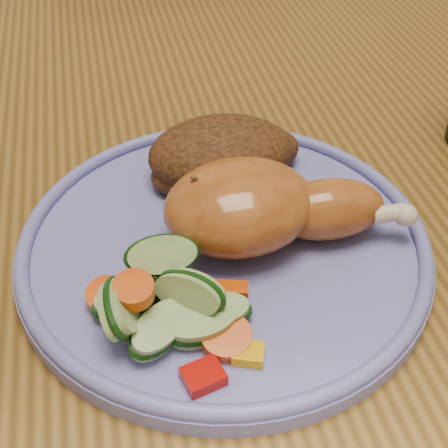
% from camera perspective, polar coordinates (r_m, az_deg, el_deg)
% --- Properties ---
extents(dining_table, '(0.90, 1.40, 0.75)m').
position_cam_1_polar(dining_table, '(0.54, 6.93, -3.98)').
color(dining_table, brown).
rests_on(dining_table, ground).
extents(chair_far, '(0.42, 0.42, 0.91)m').
position_cam_1_polar(chair_far, '(1.14, -3.49, 12.02)').
color(chair_far, '#4C2D16').
rests_on(chair_far, ground).
extents(plate, '(0.28, 0.28, 0.01)m').
position_cam_1_polar(plate, '(0.43, -0.00, -2.11)').
color(plate, '#6567B5').
rests_on(plate, dining_table).
extents(plate_rim, '(0.28, 0.28, 0.01)m').
position_cam_1_polar(plate_rim, '(0.42, -0.00, -1.02)').
color(plate_rim, '#6567B5').
rests_on(plate_rim, plate).
extents(chicken_leg, '(0.17, 0.09, 0.05)m').
position_cam_1_polar(chicken_leg, '(0.41, 3.43, 1.57)').
color(chicken_leg, '#AC5E24').
rests_on(chicken_leg, plate).
extents(rice_pilaf, '(0.12, 0.08, 0.05)m').
position_cam_1_polar(rice_pilaf, '(0.47, -0.01, 6.40)').
color(rice_pilaf, '#4F2C13').
rests_on(rice_pilaf, plate).
extents(vegetable_pile, '(0.10, 0.10, 0.05)m').
position_cam_1_polar(vegetable_pile, '(0.37, -5.02, -7.43)').
color(vegetable_pile, '#A50A05').
rests_on(vegetable_pile, plate).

